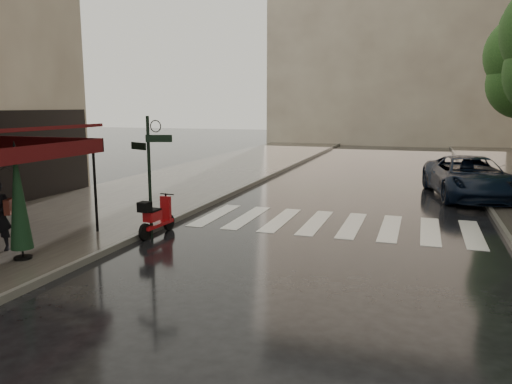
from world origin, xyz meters
The scene contains 10 objects.
ground centered at (0.00, 0.00, 0.00)m, with size 120.00×120.00×0.00m, color black.
sidewalk_near centered at (-4.50, 12.00, 0.06)m, with size 6.00×60.00×0.12m, color #38332D.
curb_near centered at (-1.45, 12.00, 0.07)m, with size 0.12×60.00×0.16m, color #595651.
curb_far centered at (7.45, 12.00, 0.07)m, with size 0.12×60.00×0.16m, color #595651.
crosswalk centered at (2.98, 6.00, 0.01)m, with size 7.85×3.20×0.01m.
signpost centered at (-1.19, 3.00, 1.83)m, with size 1.17×0.29×3.10m.
backdrop_building centered at (3.00, 38.00, 10.00)m, with size 22.00×6.00×20.00m, color gray.
scooter centered at (-1.21, 3.25, 0.47)m, with size 0.43×1.55×1.02m.
parked_car centered at (7.00, 11.70, 0.76)m, with size 2.52×5.46×1.52m, color black.
parasol_back centered at (-2.71, 0.24, 1.45)m, with size 0.46×0.46×2.47m.
Camera 1 is at (5.25, -7.93, 3.34)m, focal length 35.00 mm.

